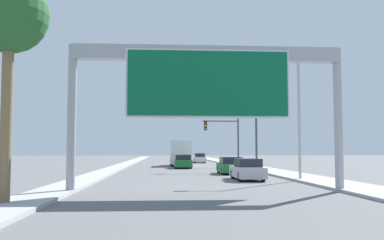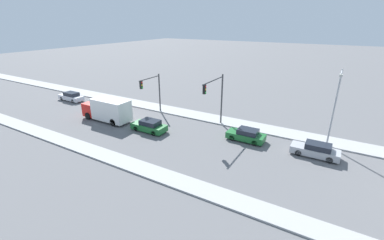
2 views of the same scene
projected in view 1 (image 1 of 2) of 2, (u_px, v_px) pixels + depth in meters
The scene contains 12 objects.
sidewalk_right at pixel (231, 163), 62.64m from camera, with size 3.00×120.00×0.15m.
median_strip_left at pixel (128, 163), 61.65m from camera, with size 2.00×120.00×0.15m.
sign_gantry at pixel (208, 78), 20.56m from camera, with size 13.31×0.73×7.03m.
car_far_left at pixel (183, 162), 46.84m from camera, with size 1.87×4.47×1.48m.
car_mid_left at pixel (247, 170), 28.67m from camera, with size 1.72×4.58×1.43m.
car_near_left at pixel (199, 158), 66.91m from camera, with size 1.71×4.80×1.48m.
car_mid_right at pixel (230, 166), 35.88m from camera, with size 1.84×4.26×1.42m.
truck_box_primary at pixel (180, 153), 53.99m from camera, with size 2.45×7.31×3.12m.
traffic_light_near_intersection at pixel (239, 124), 40.87m from camera, with size 5.39×0.32×6.64m.
traffic_light_mid_block at pixel (226, 134), 50.80m from camera, with size 4.34×0.32×5.73m.
palm_tree_foreground at pixel (9, 19), 15.63m from camera, with size 2.84×2.84×8.39m.
street_lamp_right at pixel (295, 106), 28.33m from camera, with size 2.45×0.28×8.37m.
Camera 1 is at (-2.11, -2.41, 2.02)m, focal length 40.00 mm.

